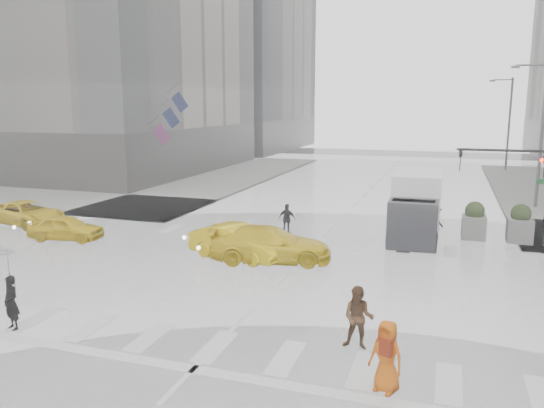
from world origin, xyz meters
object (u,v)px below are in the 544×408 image
(traffic_signal_pole, at_px, (525,177))
(pedestrian_orange, at_px, (386,356))
(pedestrian_brown, at_px, (358,318))
(taxi_mid, at_px, (238,242))
(taxi_front, at_px, (66,228))
(box_truck, at_px, (416,204))

(traffic_signal_pole, relative_size, pedestrian_orange, 2.67)
(pedestrian_brown, height_order, taxi_mid, pedestrian_brown)
(pedestrian_orange, relative_size, taxi_mid, 0.39)
(taxi_mid, bearing_deg, pedestrian_brown, -122.85)
(traffic_signal_pole, xyz_separation_m, taxi_front, (-20.62, -5.77, -2.61))
(pedestrian_orange, bearing_deg, pedestrian_brown, 140.13)
(pedestrian_orange, height_order, box_truck, box_truck)
(pedestrian_brown, relative_size, box_truck, 0.29)
(taxi_mid, bearing_deg, traffic_signal_pole, -47.77)
(pedestrian_brown, xyz_separation_m, taxi_front, (-15.27, 7.10, -0.26))
(pedestrian_brown, height_order, box_truck, box_truck)
(taxi_mid, bearing_deg, box_truck, -34.00)
(pedestrian_brown, distance_m, taxi_mid, 9.28)
(traffic_signal_pole, bearing_deg, pedestrian_brown, -112.57)
(pedestrian_brown, xyz_separation_m, pedestrian_orange, (0.96, -1.95, -0.01))
(pedestrian_orange, bearing_deg, box_truck, 115.15)
(box_truck, bearing_deg, traffic_signal_pole, -0.63)
(box_truck, bearing_deg, pedestrian_brown, -93.28)
(traffic_signal_pole, bearing_deg, box_truck, 179.77)
(pedestrian_brown, distance_m, taxi_front, 16.85)
(traffic_signal_pole, distance_m, taxi_front, 21.57)
(traffic_signal_pole, relative_size, pedestrian_brown, 2.60)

